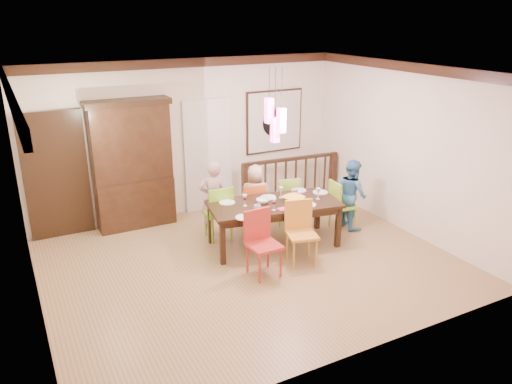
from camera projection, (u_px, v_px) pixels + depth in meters
name	position (u px, v px, depth m)	size (l,w,h in m)	color
floor	(251.00, 263.00, 7.72)	(6.00, 6.00, 0.00)	olive
ceiling	(250.00, 72.00, 6.74)	(6.00, 6.00, 0.00)	white
wall_back	(190.00, 138.00, 9.31)	(6.00, 6.00, 0.00)	silver
wall_left	(25.00, 209.00, 5.92)	(5.00, 5.00, 0.00)	silver
wall_right	(406.00, 149.00, 8.54)	(5.00, 5.00, 0.00)	silver
crown_molding	(250.00, 78.00, 6.77)	(6.00, 5.00, 0.16)	black
panel_door	(57.00, 178.00, 8.36)	(1.04, 0.07, 2.24)	black
white_doorway	(208.00, 157.00, 9.57)	(0.97, 0.05, 2.22)	silver
painting	(274.00, 121.00, 10.02)	(1.25, 0.06, 1.25)	black
pendant_cluster	(275.00, 120.00, 7.63)	(0.27, 0.21, 1.14)	#FF4CA5
dining_table	(274.00, 207.00, 8.11)	(2.24, 1.29, 0.75)	black
chair_far_left	(218.00, 208.00, 8.42)	(0.46, 0.46, 0.95)	#83CA2A
chair_far_mid	(253.00, 203.00, 8.77)	(0.49, 0.49, 0.88)	#D05920
chair_far_right	(286.00, 196.00, 9.06)	(0.48, 0.48, 0.89)	#92C83A
chair_near_left	(264.00, 240.00, 7.19)	(0.46, 0.46, 0.98)	#B62D27
chair_near_mid	(302.00, 230.00, 7.55)	(0.53, 0.53, 0.97)	orange
chair_end_right	(343.00, 202.00, 8.81)	(0.44, 0.44, 0.89)	#8DBF2E
china_hutch	(132.00, 164.00, 8.74)	(1.45, 0.46, 2.29)	black
balustrade	(291.00, 180.00, 10.01)	(2.10, 0.23, 0.96)	black
person_far_left	(213.00, 199.00, 8.50)	(0.49, 0.32, 1.33)	#CF9DAA
person_far_mid	(255.00, 196.00, 8.88)	(0.56, 0.37, 1.15)	#BAAB8C
person_end_right	(352.00, 194.00, 8.85)	(0.61, 0.47, 1.25)	teal
serving_bowl	(294.00, 199.00, 8.14)	(0.34, 0.34, 0.08)	#FBC247
small_bowl	(263.00, 201.00, 8.06)	(0.22, 0.22, 0.07)	white
cup_left	(257.00, 207.00, 7.77)	(0.11, 0.11, 0.09)	silver
cup_right	(295.00, 192.00, 8.43)	(0.11, 0.11, 0.10)	silver
plate_far_left	(227.00, 202.00, 8.07)	(0.26, 0.26, 0.01)	white
plate_far_mid	(268.00, 197.00, 8.30)	(0.26, 0.26, 0.01)	white
plate_far_right	(299.00, 190.00, 8.62)	(0.26, 0.26, 0.01)	white
plate_near_left	(244.00, 217.00, 7.48)	(0.26, 0.26, 0.01)	white
plate_near_mid	(308.00, 205.00, 7.98)	(0.26, 0.26, 0.01)	white
plate_end_right	(320.00, 192.00, 8.54)	(0.26, 0.26, 0.01)	white
wine_glass_a	(245.00, 200.00, 7.92)	(0.08, 0.08, 0.19)	#590C19
wine_glass_b	(281.00, 192.00, 8.27)	(0.08, 0.08, 0.19)	silver
wine_glass_c	(274.00, 204.00, 7.75)	(0.08, 0.08, 0.19)	#590C19
wine_glass_d	(318.00, 194.00, 8.21)	(0.08, 0.08, 0.19)	silver
napkin	(283.00, 209.00, 7.80)	(0.18, 0.14, 0.01)	#D83359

